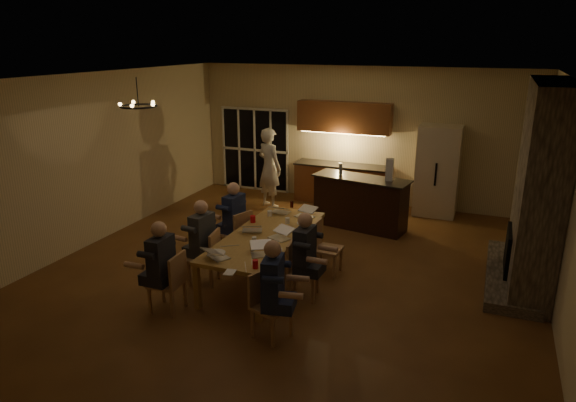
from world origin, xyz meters
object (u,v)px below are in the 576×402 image
at_px(laptop_d, 279,232).
at_px(mug_mid, 287,221).
at_px(person_left_mid, 203,242).
at_px(laptop_c, 252,224).
at_px(dining_table, 266,256).
at_px(standing_person, 269,168).
at_px(chandelier, 139,106).
at_px(mug_front, 254,240).
at_px(laptop_b, 262,248).
at_px(plate_far, 304,223).
at_px(person_left_near, 162,268).
at_px(chair_left_near, 166,282).
at_px(plate_left, 217,253).
at_px(person_right_near, 273,291).
at_px(redcup_near, 255,264).
at_px(chair_right_far, 328,248).
at_px(person_left_far, 234,220).
at_px(mug_back, 270,213).
at_px(laptop_e, 281,207).
at_px(refrigerator, 438,171).
at_px(redcup_mid, 253,219).
at_px(laptop_f, 305,211).
at_px(can_cola, 292,204).
at_px(bar_blender, 389,170).
at_px(plate_near, 275,250).
at_px(bar_island, 360,203).
at_px(can_silver, 252,247).
at_px(laptop_a, 218,250).
at_px(chair_left_far, 236,234).
at_px(bar_bottle, 341,169).
at_px(person_right_mid, 305,257).
at_px(chair_left_mid, 204,257).
at_px(chair_right_mid, 304,270).
at_px(chair_right_near, 272,306).

bearing_deg(laptop_d, mug_mid, 125.30).
height_order(person_left_mid, laptop_c, person_left_mid).
height_order(dining_table, standing_person, standing_person).
height_order(chandelier, mug_front, chandelier).
relative_size(laptop_b, plate_far, 1.27).
xyz_separation_m(person_left_near, laptop_d, (1.16, 1.50, 0.17)).
xyz_separation_m(chair_left_near, plate_left, (0.51, 0.56, 0.31)).
distance_m(person_right_near, laptop_d, 1.67).
bearing_deg(redcup_near, chair_right_far, 74.33).
relative_size(person_left_far, mug_back, 13.80).
bearing_deg(laptop_e, refrigerator, -124.88).
distance_m(refrigerator, chair_left_near, 6.66).
relative_size(mug_front, redcup_mid, 0.83).
height_order(laptop_c, mug_front, laptop_c).
xyz_separation_m(laptop_e, laptop_f, (0.48, -0.06, 0.00)).
xyz_separation_m(mug_mid, plate_left, (-0.48, -1.60, -0.04)).
relative_size(person_right_near, mug_back, 13.80).
height_order(person_left_mid, redcup_mid, person_left_mid).
xyz_separation_m(can_cola, bar_blender, (1.53, 1.39, 0.49)).
distance_m(redcup_mid, plate_near, 1.30).
bearing_deg(bar_island, plate_far, -91.72).
xyz_separation_m(mug_front, can_silver, (0.10, -0.27, 0.01)).
bearing_deg(standing_person, laptop_b, 137.21).
height_order(refrigerator, laptop_a, refrigerator).
height_order(chair_left_far, bar_bottle, bar_bottle).
distance_m(laptop_c, plate_near, 0.91).
height_order(chair_left_far, laptop_d, laptop_d).
bearing_deg(refrigerator, chandelier, -132.05).
relative_size(mug_back, bar_bottle, 0.42).
relative_size(person_right_mid, standing_person, 0.74).
relative_size(chair_left_mid, chandelier, 1.52).
relative_size(laptop_c, mug_mid, 3.20).
relative_size(mug_back, plate_far, 0.40).
xyz_separation_m(plate_left, bar_bottle, (0.72, 3.94, 0.44)).
height_order(laptop_a, bar_bottle, bar_bottle).
bearing_deg(chair_left_far, bar_blender, 155.09).
relative_size(chair_right_mid, plate_near, 3.94).
distance_m(laptop_a, can_cola, 2.57).
bearing_deg(can_silver, redcup_near, -59.80).
bearing_deg(plate_near, chair_right_mid, 15.89).
bearing_deg(chair_right_near, person_right_mid, 16.84).
height_order(dining_table, laptop_c, laptop_c).
bearing_deg(plate_left, chair_left_far, 107.79).
bearing_deg(person_right_mid, plate_left, 113.37).
distance_m(chair_left_far, laptop_b, 1.78).
bearing_deg(standing_person, laptop_a, 129.51).
distance_m(chair_right_far, mug_mid, 0.85).
distance_m(chair_left_mid, bar_bottle, 3.81).
relative_size(redcup_mid, plate_near, 0.53).
bearing_deg(bar_bottle, redcup_near, -89.51).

